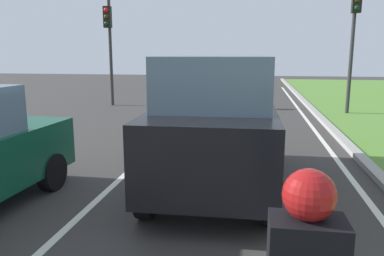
{
  "coord_description": "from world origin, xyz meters",
  "views": [
    {
      "loc": [
        1.76,
        2.71,
        2.32
      ],
      "look_at": [
        0.82,
        8.38,
        1.2
      ],
      "focal_mm": 35.78,
      "sensor_mm": 36.0,
      "label": 1
    }
  ],
  "objects": [
    {
      "name": "ground_plane",
      "position": [
        0.0,
        14.0,
        0.0
      ],
      "size": [
        60.0,
        60.0,
        0.0
      ],
      "primitive_type": "plane",
      "color": "#383533"
    },
    {
      "name": "lane_line_center",
      "position": [
        -0.7,
        14.0,
        0.0
      ],
      "size": [
        0.12,
        32.0,
        0.01
      ],
      "primitive_type": "cube",
      "color": "silver",
      "rests_on": "ground"
    },
    {
      "name": "lane_line_right_edge",
      "position": [
        3.6,
        14.0,
        0.0
      ],
      "size": [
        0.12,
        32.0,
        0.01
      ],
      "primitive_type": "cube",
      "color": "silver",
      "rests_on": "ground"
    },
    {
      "name": "curb_right",
      "position": [
        4.1,
        14.0,
        0.06
      ],
      "size": [
        0.24,
        48.0,
        0.12
      ],
      "primitive_type": "cube",
      "color": "#9E9B93",
      "rests_on": "ground"
    },
    {
      "name": "car_suv_ahead",
      "position": [
        1.12,
        9.22,
        1.17
      ],
      "size": [
        2.03,
        4.53,
        2.28
      ],
      "rotation": [
        0.0,
        0.0,
        0.02
      ],
      "color": "black",
      "rests_on": "ground"
    },
    {
      "name": "traffic_light_near_right",
      "position": [
        5.29,
        18.02,
        3.34
      ],
      "size": [
        0.32,
        0.5,
        4.99
      ],
      "color": "#2D2D2D",
      "rests_on": "ground"
    },
    {
      "name": "traffic_light_overhead_left",
      "position": [
        -4.65,
        19.11,
        3.1
      ],
      "size": [
        0.32,
        0.5,
        4.64
      ],
      "color": "#2D2D2D",
      "rests_on": "ground"
    }
  ]
}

